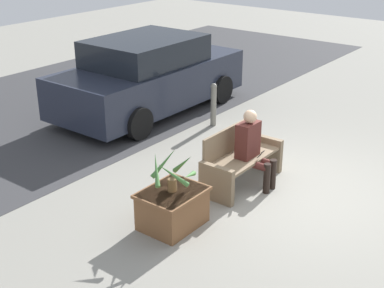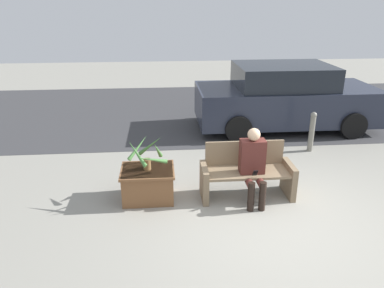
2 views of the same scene
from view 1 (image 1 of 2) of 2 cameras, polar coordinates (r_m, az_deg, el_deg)
name	(u,v)px [view 1 (image 1 of 2)]	position (r m, az deg, el deg)	size (l,w,h in m)	color
ground_plane	(301,193)	(8.05, 11.57, -5.18)	(30.00, 30.00, 0.00)	gray
road_surface	(44,111)	(11.62, -15.48, 3.38)	(20.00, 6.00, 0.01)	#38383A
bench	(240,159)	(8.07, 5.12, -1.63)	(1.46, 0.57, 0.86)	#7A664C
person_seated	(253,146)	(7.92, 6.48, -0.17)	(0.38, 0.56, 1.18)	#51231E
planter_box	(172,207)	(6.99, -2.10, -6.73)	(0.83, 0.68, 0.51)	brown
potted_plant	(173,172)	(6.75, -2.05, -3.01)	(0.63, 0.65, 0.53)	brown
parked_car	(149,76)	(11.08, -4.62, 7.27)	(4.27, 1.98, 1.55)	#232838
bollard_post	(213,104)	(10.31, 2.31, 4.33)	(0.12, 0.12, 0.85)	slate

